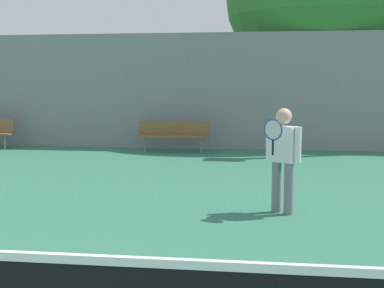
{
  "coord_description": "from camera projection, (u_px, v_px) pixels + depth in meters",
  "views": [
    {
      "loc": [
        2.78,
        -2.76,
        1.91
      ],
      "look_at": [
        1.52,
        6.34,
        0.88
      ],
      "focal_mm": 50.0,
      "sensor_mm": 36.0,
      "label": 1
    }
  ],
  "objects": [
    {
      "name": "tennis_player",
      "position": [
        283.0,
        154.0,
        7.85
      ],
      "size": [
        0.54,
        0.52,
        1.57
      ],
      "rotation": [
        0.0,
        0.0,
        -0.59
      ],
      "color": "slate",
      "rests_on": "ground_plane"
    },
    {
      "name": "bench_adjacent_court",
      "position": [
        173.0,
        133.0,
        15.19
      ],
      "size": [
        2.03,
        0.4,
        0.88
      ],
      "color": "brown",
      "rests_on": "ground_plane"
    },
    {
      "name": "back_fence",
      "position": [
        172.0,
        91.0,
        15.92
      ],
      "size": [
        30.59,
        0.06,
        3.42
      ],
      "color": "gray",
      "rests_on": "ground_plane"
    }
  ]
}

